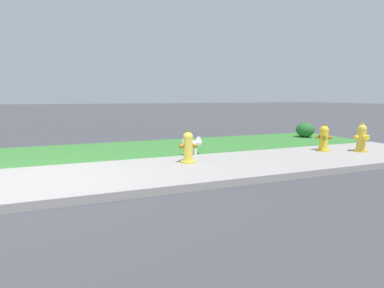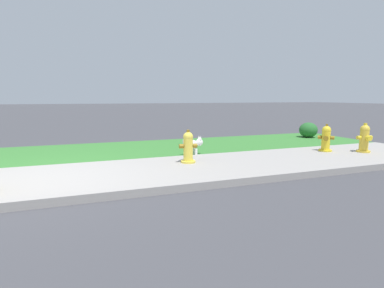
{
  "view_description": "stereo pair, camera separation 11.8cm",
  "coord_description": "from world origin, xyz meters",
  "px_view_note": "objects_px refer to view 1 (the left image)",
  "views": [
    {
      "loc": [
        0.69,
        -5.23,
        1.35
      ],
      "look_at": [
        2.85,
        0.41,
        0.4
      ],
      "focal_mm": 28.0,
      "sensor_mm": 36.0,
      "label": 1
    },
    {
      "loc": [
        0.8,
        -5.27,
        1.35
      ],
      "look_at": [
        2.85,
        0.41,
        0.4
      ],
      "focal_mm": 28.0,
      "sensor_mm": 36.0,
      "label": 2
    }
  ],
  "objects_px": {
    "fire_hydrant_near_corner": "(324,138)",
    "small_white_dog": "(192,144)",
    "fire_hydrant_mid_block": "(362,138)",
    "shrub_bush_mid_verge": "(305,130)",
    "fire_hydrant_far_end": "(188,147)"
  },
  "relations": [
    {
      "from": "fire_hydrant_far_end",
      "to": "fire_hydrant_mid_block",
      "type": "xyz_separation_m",
      "value": [
        4.45,
        -0.35,
        0.02
      ]
    },
    {
      "from": "fire_hydrant_mid_block",
      "to": "shrub_bush_mid_verge",
      "type": "relative_size",
      "value": 1.22
    },
    {
      "from": "fire_hydrant_mid_block",
      "to": "shrub_bush_mid_verge",
      "type": "xyz_separation_m",
      "value": [
        0.67,
        2.72,
        -0.09
      ]
    },
    {
      "from": "fire_hydrant_mid_block",
      "to": "small_white_dog",
      "type": "relative_size",
      "value": 1.41
    },
    {
      "from": "small_white_dog",
      "to": "shrub_bush_mid_verge",
      "type": "xyz_separation_m",
      "value": [
        4.71,
        1.57,
        0.0
      ]
    },
    {
      "from": "small_white_dog",
      "to": "shrub_bush_mid_verge",
      "type": "bearing_deg",
      "value": 16.62
    },
    {
      "from": "fire_hydrant_near_corner",
      "to": "small_white_dog",
      "type": "relative_size",
      "value": 1.34
    },
    {
      "from": "fire_hydrant_mid_block",
      "to": "small_white_dog",
      "type": "distance_m",
      "value": 4.21
    },
    {
      "from": "fire_hydrant_far_end",
      "to": "fire_hydrant_near_corner",
      "type": "height_order",
      "value": "fire_hydrant_far_end"
    },
    {
      "from": "fire_hydrant_mid_block",
      "to": "small_white_dog",
      "type": "xyz_separation_m",
      "value": [
        -4.05,
        1.15,
        -0.1
      ]
    },
    {
      "from": "fire_hydrant_far_end",
      "to": "fire_hydrant_mid_block",
      "type": "height_order",
      "value": "fire_hydrant_mid_block"
    },
    {
      "from": "fire_hydrant_near_corner",
      "to": "fire_hydrant_mid_block",
      "type": "bearing_deg",
      "value": -163.83
    },
    {
      "from": "fire_hydrant_mid_block",
      "to": "fire_hydrant_near_corner",
      "type": "bearing_deg",
      "value": -17.12
    },
    {
      "from": "fire_hydrant_mid_block",
      "to": "small_white_dog",
      "type": "bearing_deg",
      "value": -4.64
    },
    {
      "from": "fire_hydrant_mid_block",
      "to": "fire_hydrant_near_corner",
      "type": "xyz_separation_m",
      "value": [
        -0.79,
        0.42,
        -0.02
      ]
    }
  ]
}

